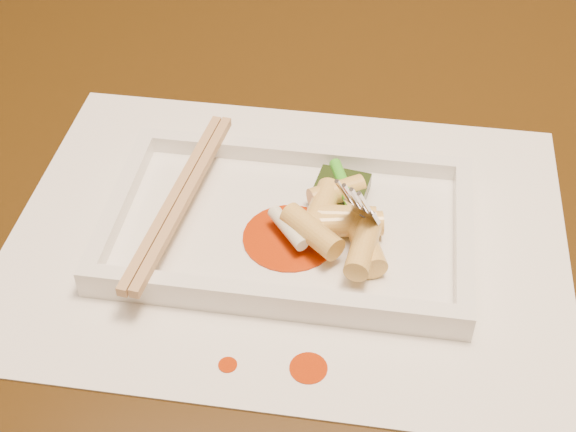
# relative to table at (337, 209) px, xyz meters

# --- Properties ---
(table) EXTENTS (1.40, 0.90, 0.75)m
(table) POSITION_rel_table_xyz_m (0.00, 0.00, 0.00)
(table) COLOR black
(table) RESTS_ON ground
(placemat) EXTENTS (0.40, 0.30, 0.00)m
(placemat) POSITION_rel_table_xyz_m (-0.03, -0.14, 0.10)
(placemat) COLOR white
(placemat) RESTS_ON table
(sauce_splatter_a) EXTENTS (0.02, 0.02, 0.00)m
(sauce_splatter_a) POSITION_rel_table_xyz_m (0.00, -0.26, 0.10)
(sauce_splatter_a) COLOR #B22E05
(sauce_splatter_a) RESTS_ON placemat
(sauce_splatter_b) EXTENTS (0.01, 0.01, 0.00)m
(sauce_splatter_b) POSITION_rel_table_xyz_m (-0.05, -0.26, 0.10)
(sauce_splatter_b) COLOR #B22E05
(sauce_splatter_b) RESTS_ON placemat
(plate_base) EXTENTS (0.26, 0.16, 0.01)m
(plate_base) POSITION_rel_table_xyz_m (-0.03, -0.14, 0.11)
(plate_base) COLOR white
(plate_base) RESTS_ON placemat
(plate_rim_far) EXTENTS (0.26, 0.01, 0.01)m
(plate_rim_far) POSITION_rel_table_xyz_m (-0.03, -0.07, 0.12)
(plate_rim_far) COLOR white
(plate_rim_far) RESTS_ON plate_base
(plate_rim_near) EXTENTS (0.26, 0.01, 0.01)m
(plate_rim_near) POSITION_rel_table_xyz_m (-0.03, -0.22, 0.12)
(plate_rim_near) COLOR white
(plate_rim_near) RESTS_ON plate_base
(plate_rim_left) EXTENTS (0.01, 0.14, 0.01)m
(plate_rim_left) POSITION_rel_table_xyz_m (-0.15, -0.14, 0.12)
(plate_rim_left) COLOR white
(plate_rim_left) RESTS_ON plate_base
(plate_rim_right) EXTENTS (0.01, 0.14, 0.01)m
(plate_rim_right) POSITION_rel_table_xyz_m (0.10, -0.14, 0.12)
(plate_rim_right) COLOR white
(plate_rim_right) RESTS_ON plate_base
(veg_piece) EXTENTS (0.04, 0.03, 0.01)m
(veg_piece) POSITION_rel_table_xyz_m (0.01, -0.10, 0.12)
(veg_piece) COLOR black
(veg_piece) RESTS_ON plate_base
(scallion_white) EXTENTS (0.03, 0.04, 0.01)m
(scallion_white) POSITION_rel_table_xyz_m (-0.02, -0.16, 0.12)
(scallion_white) COLOR #EAEACC
(scallion_white) RESTS_ON plate_base
(scallion_green) EXTENTS (0.04, 0.08, 0.01)m
(scallion_green) POSITION_rel_table_xyz_m (0.02, -0.12, 0.12)
(scallion_green) COLOR green
(scallion_green) RESTS_ON plate_base
(chopstick_a) EXTENTS (0.03, 0.19, 0.01)m
(chopstick_a) POSITION_rel_table_xyz_m (-0.11, -0.14, 0.13)
(chopstick_a) COLOR tan
(chopstick_a) RESTS_ON plate_rim_near
(chopstick_b) EXTENTS (0.03, 0.19, 0.01)m
(chopstick_b) POSITION_rel_table_xyz_m (-0.10, -0.14, 0.13)
(chopstick_b) COLOR tan
(chopstick_b) RESTS_ON plate_rim_near
(fork) EXTENTS (0.09, 0.10, 0.14)m
(fork) POSITION_rel_table_xyz_m (0.04, -0.12, 0.18)
(fork) COLOR silver
(fork) RESTS_ON plate_base
(sauce_blob_0) EXTENTS (0.07, 0.07, 0.00)m
(sauce_blob_0) POSITION_rel_table_xyz_m (-0.02, -0.15, 0.11)
(sauce_blob_0) COLOR #B22E05
(sauce_blob_0) RESTS_ON plate_base
(rice_cake_0) EXTENTS (0.04, 0.02, 0.02)m
(rice_cake_0) POSITION_rel_table_xyz_m (0.02, -0.14, 0.12)
(rice_cake_0) COLOR #F1D470
(rice_cake_0) RESTS_ON plate_base
(rice_cake_1) EXTENTS (0.03, 0.05, 0.02)m
(rice_cake_1) POSITION_rel_table_xyz_m (0.03, -0.16, 0.12)
(rice_cake_1) COLOR #F1D470
(rice_cake_1) RESTS_ON plate_base
(rice_cake_2) EXTENTS (0.05, 0.04, 0.02)m
(rice_cake_2) POSITION_rel_table_xyz_m (-0.01, -0.16, 0.13)
(rice_cake_2) COLOR #F1D470
(rice_cake_2) RESTS_ON plate_base
(rice_cake_3) EXTENTS (0.03, 0.05, 0.02)m
(rice_cake_3) POSITION_rel_table_xyz_m (-0.00, -0.13, 0.12)
(rice_cake_3) COLOR #F1D470
(rice_cake_3) RESTS_ON plate_base
(rice_cake_4) EXTENTS (0.05, 0.03, 0.02)m
(rice_cake_4) POSITION_rel_table_xyz_m (0.02, -0.14, 0.12)
(rice_cake_4) COLOR #F1D470
(rice_cake_4) RESTS_ON plate_base
(rice_cake_5) EXTENTS (0.02, 0.05, 0.02)m
(rice_cake_5) POSITION_rel_table_xyz_m (0.03, -0.17, 0.13)
(rice_cake_5) COLOR #F1D470
(rice_cake_5) RESTS_ON plate_base
(rice_cake_6) EXTENTS (0.04, 0.04, 0.02)m
(rice_cake_6) POSITION_rel_table_xyz_m (0.01, -0.11, 0.12)
(rice_cake_6) COLOR #F1D470
(rice_cake_6) RESTS_ON plate_base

